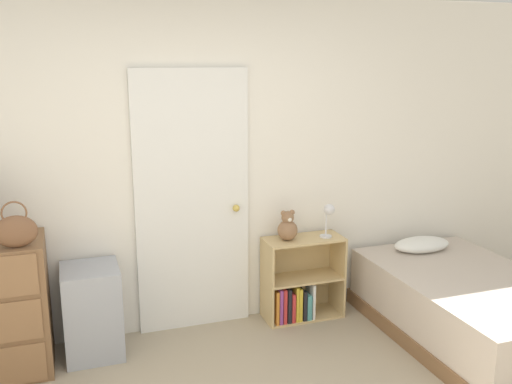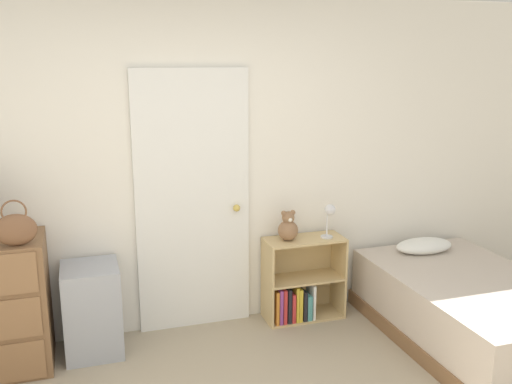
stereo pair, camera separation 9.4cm
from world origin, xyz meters
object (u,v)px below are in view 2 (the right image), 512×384
at_px(handbag, 16,229).
at_px(bookshelf, 298,288).
at_px(teddy_bear, 288,228).
at_px(storage_bin, 92,310).
at_px(bed, 470,309).
at_px(desk_lamp, 329,214).

distance_m(handbag, bookshelf, 2.20).
height_order(handbag, teddy_bear, handbag).
relative_size(handbag, teddy_bear, 1.24).
xyz_separation_m(storage_bin, bed, (2.71, -0.68, -0.08)).
height_order(handbag, bed, handbag).
relative_size(teddy_bear, bed, 0.14).
bearing_deg(desk_lamp, teddy_bear, 173.29).
height_order(teddy_bear, bed, teddy_bear).
relative_size(storage_bin, teddy_bear, 2.68).
height_order(storage_bin, teddy_bear, teddy_bear).
bearing_deg(bookshelf, desk_lamp, -9.28).
relative_size(storage_bin, bed, 0.36).
relative_size(bookshelf, bed, 0.38).
bearing_deg(bookshelf, teddy_bear, -179.59).
relative_size(handbag, bookshelf, 0.45).
relative_size(handbag, desk_lamp, 1.10).
distance_m(handbag, desk_lamp, 2.31).
distance_m(storage_bin, bookshelf, 1.62).
bearing_deg(desk_lamp, bed, -39.65).
bearing_deg(handbag, desk_lamp, 5.85).
bearing_deg(bed, teddy_bear, 147.89).
xyz_separation_m(bookshelf, desk_lamp, (0.25, -0.04, 0.61)).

